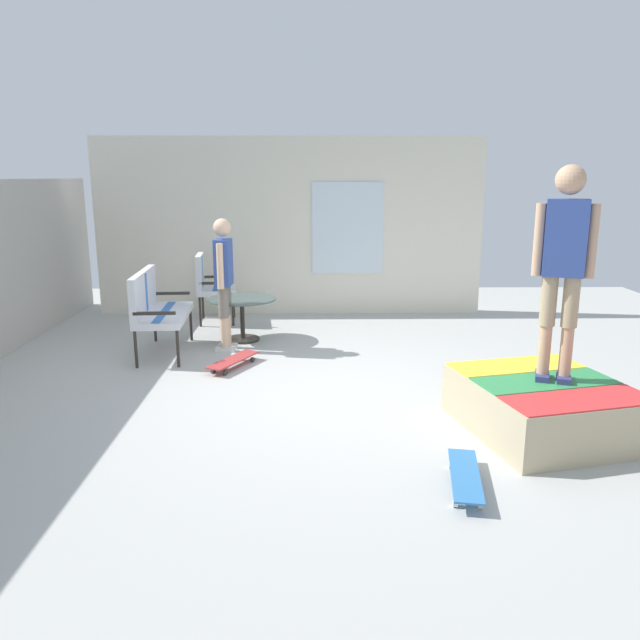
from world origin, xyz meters
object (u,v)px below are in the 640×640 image
at_px(patio_chair_near_house, 209,282).
at_px(patio_table, 242,311).
at_px(skate_ramp, 546,406).
at_px(skateboard_by_bench, 233,360).
at_px(patio_bench, 154,305).
at_px(person_watching, 224,275).
at_px(person_skater, 564,257).
at_px(skateboard_spare, 465,476).

distance_m(patio_chair_near_house, patio_table, 1.23).
bearing_deg(skate_ramp, patio_table, 43.72).
relative_size(patio_table, skateboard_by_bench, 1.12).
bearing_deg(skateboard_by_bench, skate_ramp, -122.44).
distance_m(skate_ramp, patio_chair_near_house, 5.41).
distance_m(patio_chair_near_house, skateboard_by_bench, 2.40).
height_order(patio_bench, patio_chair_near_house, same).
height_order(patio_chair_near_house, person_watching, person_watching).
xyz_separation_m(person_skater, skateboard_by_bench, (1.82, 2.93, -1.41)).
bearing_deg(skateboard_by_bench, patio_chair_near_house, 15.29).
bearing_deg(skateboard_by_bench, patio_table, 0.84).
distance_m(patio_bench, skateboard_spare, 4.55).
xyz_separation_m(patio_chair_near_house, patio_table, (-1.06, -0.60, -0.21)).
bearing_deg(patio_bench, skateboard_by_bench, -120.39).
height_order(patio_table, skateboard_spare, patio_table).
bearing_deg(person_watching, person_skater, -129.64).
relative_size(patio_table, skateboard_spare, 1.09).
xyz_separation_m(patio_chair_near_house, person_skater, (-4.09, -3.55, 0.88)).
xyz_separation_m(skate_ramp, skateboard_spare, (-0.97, 0.93, -0.14)).
bearing_deg(person_watching, skate_ramp, -130.13).
relative_size(person_watching, skateboard_spare, 1.99).
distance_m(patio_chair_near_house, person_watching, 1.61).
distance_m(patio_bench, skateboard_by_bench, 1.29).
height_order(patio_bench, skateboard_by_bench, patio_bench).
relative_size(patio_table, person_skater, 0.51).
height_order(patio_bench, person_watching, person_watching).
bearing_deg(patio_bench, patio_chair_near_house, -13.27).
distance_m(skate_ramp, patio_table, 4.21).
relative_size(skate_ramp, person_skater, 1.17).
xyz_separation_m(patio_bench, patio_table, (0.61, -0.99, -0.21)).
distance_m(skate_ramp, skateboard_spare, 1.35).
bearing_deg(skateboard_by_bench, person_skater, -121.92).
xyz_separation_m(skate_ramp, patio_chair_near_house, (4.10, 3.51, 0.39)).
bearing_deg(skateboard_by_bench, skateboard_spare, -145.04).
height_order(skate_ramp, person_skater, person_skater).
height_order(patio_bench, patio_table, patio_bench).
height_order(skate_ramp, skateboard_spare, skate_ramp).
bearing_deg(skateboard_spare, person_watching, 31.04).
distance_m(person_skater, skateboard_by_bench, 3.73).
distance_m(person_watching, person_skater, 4.07).
height_order(person_skater, skateboard_spare, person_skater).
relative_size(patio_chair_near_house, patio_table, 1.13).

